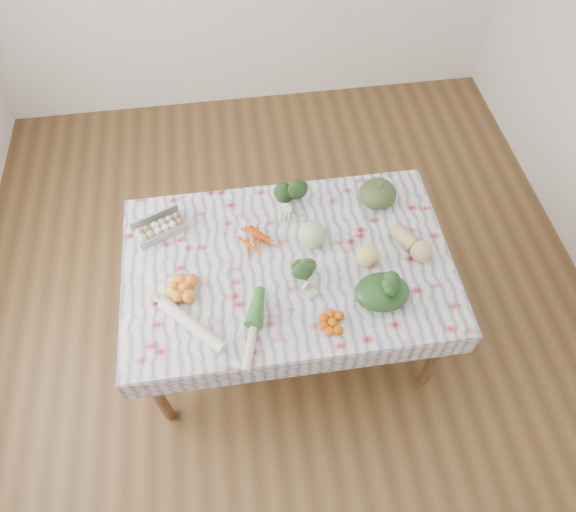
# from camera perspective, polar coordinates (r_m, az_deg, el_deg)

# --- Properties ---
(ground) EXTENTS (4.50, 4.50, 0.00)m
(ground) POSITION_cam_1_polar(r_m,az_deg,el_deg) (3.25, -0.00, -8.13)
(ground) COLOR #52371C
(ground) RESTS_ON ground
(dining_table) EXTENTS (1.60, 1.00, 0.75)m
(dining_table) POSITION_cam_1_polar(r_m,az_deg,el_deg) (2.66, -0.00, -1.71)
(dining_table) COLOR brown
(dining_table) RESTS_ON ground
(tablecloth) EXTENTS (1.66, 1.06, 0.01)m
(tablecloth) POSITION_cam_1_polar(r_m,az_deg,el_deg) (2.59, -0.00, -0.79)
(tablecloth) COLOR silver
(tablecloth) RESTS_ON dining_table
(egg_carton) EXTENTS (0.29, 0.20, 0.07)m
(egg_carton) POSITION_cam_1_polar(r_m,az_deg,el_deg) (2.74, -13.93, 2.87)
(egg_carton) COLOR #AEAFA9
(egg_carton) RESTS_ON tablecloth
(carrot_bunch) EXTENTS (0.24, 0.23, 0.04)m
(carrot_bunch) POSITION_cam_1_polar(r_m,az_deg,el_deg) (2.65, -3.46, 1.77)
(carrot_bunch) COLOR #D0490B
(carrot_bunch) RESTS_ON tablecloth
(kale_bunch) EXTENTS (0.21, 0.20, 0.15)m
(kale_bunch) POSITION_cam_1_polar(r_m,az_deg,el_deg) (2.75, 0.02, 6.60)
(kale_bunch) COLOR #1C3915
(kale_bunch) RESTS_ON tablecloth
(kabocha_squash) EXTENTS (0.24, 0.24, 0.13)m
(kabocha_squash) POSITION_cam_1_polar(r_m,az_deg,el_deg) (2.82, 9.94, 6.85)
(kabocha_squash) COLOR #3B5127
(kabocha_squash) RESTS_ON tablecloth
(cabbage) EXTENTS (0.19, 0.19, 0.14)m
(cabbage) POSITION_cam_1_polar(r_m,az_deg,el_deg) (2.60, 2.71, 2.37)
(cabbage) COLOR #AFCD7F
(cabbage) RESTS_ON tablecloth
(butternut_squash) EXTENTS (0.21, 0.26, 0.11)m
(butternut_squash) POSITION_cam_1_polar(r_m,az_deg,el_deg) (2.67, 13.68, 1.52)
(butternut_squash) COLOR tan
(butternut_squash) RESTS_ON tablecloth
(orange_cluster) EXTENTS (0.25, 0.25, 0.07)m
(orange_cluster) POSITION_cam_1_polar(r_m,az_deg,el_deg) (2.52, -11.42, -3.50)
(orange_cluster) COLOR orange
(orange_cluster) RESTS_ON tablecloth
(broccoli) EXTENTS (0.19, 0.19, 0.10)m
(broccoli) POSITION_cam_1_polar(r_m,az_deg,el_deg) (2.48, 1.38, -2.48)
(broccoli) COLOR #295120
(broccoli) RESTS_ON tablecloth
(mandarin_cluster) EXTENTS (0.19, 0.19, 0.05)m
(mandarin_cluster) POSITION_cam_1_polar(r_m,az_deg,el_deg) (2.40, 4.96, -7.34)
(mandarin_cluster) COLOR #D35805
(mandarin_cluster) RESTS_ON tablecloth
(grapefruit) EXTENTS (0.14, 0.14, 0.12)m
(grapefruit) POSITION_cam_1_polar(r_m,az_deg,el_deg) (2.57, 8.79, 0.05)
(grapefruit) COLOR #DAC96D
(grapefruit) RESTS_ON tablecloth
(spinach_bag) EXTENTS (0.31, 0.28, 0.12)m
(spinach_bag) POSITION_cam_1_polar(r_m,az_deg,el_deg) (2.47, 10.42, -3.95)
(spinach_bag) COLOR #163413
(spinach_bag) RESTS_ON tablecloth
(daikon) EXTENTS (0.33, 0.33, 0.06)m
(daikon) POSITION_cam_1_polar(r_m,az_deg,el_deg) (2.42, -10.63, -7.52)
(daikon) COLOR white
(daikon) RESTS_ON tablecloth
(leek) EXTENTS (0.15, 0.40, 0.04)m
(leek) POSITION_cam_1_polar(r_m,az_deg,el_deg) (2.38, -3.87, -8.21)
(leek) COLOR silver
(leek) RESTS_ON tablecloth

